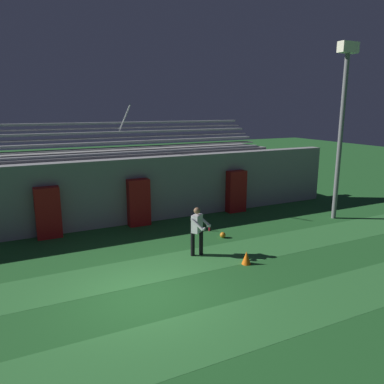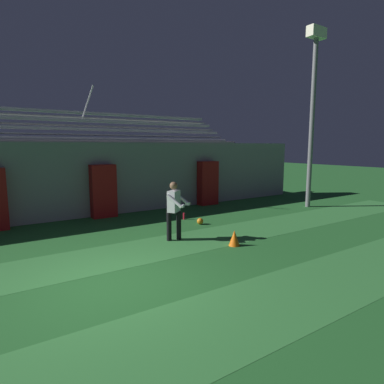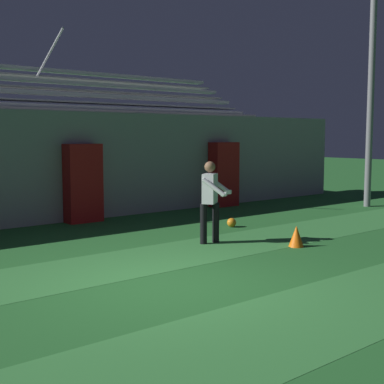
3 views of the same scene
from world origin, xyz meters
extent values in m
plane|color=#236028|center=(0.00, 0.00, 0.00)|extent=(80.00, 80.00, 0.00)
cube|color=#337A38|center=(0.00, -2.23, 0.00)|extent=(28.00, 1.88, 0.01)
cube|color=#337A38|center=(0.00, 1.53, 0.00)|extent=(28.00, 1.88, 0.01)
cube|color=gray|center=(0.00, 6.50, 1.40)|extent=(24.00, 0.60, 2.80)
cube|color=maroon|center=(1.79, 5.95, 0.99)|extent=(0.92, 0.44, 1.98)
cube|color=maroon|center=(6.62, 5.95, 0.99)|extent=(0.92, 0.44, 1.98)
cube|color=gray|center=(0.00, 8.50, 1.45)|extent=(18.00, 3.20, 2.90)
cube|color=#B7B7BC|center=(0.00, 7.25, 2.95)|extent=(17.10, 0.36, 0.10)
cube|color=gray|center=(0.00, 7.05, 2.72)|extent=(17.10, 0.60, 0.04)
cube|color=#B7B7BC|center=(0.00, 7.95, 3.35)|extent=(17.10, 0.36, 0.10)
cube|color=gray|center=(0.00, 7.75, 3.12)|extent=(17.10, 0.60, 0.04)
cube|color=#B7B7BC|center=(0.00, 8.65, 3.75)|extent=(17.10, 0.36, 0.10)
cube|color=gray|center=(0.00, 8.45, 3.52)|extent=(17.10, 0.60, 0.04)
cube|color=#B7B7BC|center=(0.00, 9.35, 4.15)|extent=(17.10, 0.36, 0.10)
cube|color=gray|center=(0.00, 9.15, 3.92)|extent=(17.10, 0.60, 0.04)
cylinder|color=#B7B7BC|center=(1.92, 8.05, 4.40)|extent=(0.06, 1.93, 1.25)
cylinder|color=slate|center=(10.01, 3.08, 3.54)|extent=(0.20, 0.20, 7.07)
cube|color=#F2EDCC|center=(10.01, 3.08, 7.29)|extent=(0.90, 0.36, 0.44)
cylinder|color=black|center=(2.64, 1.89, 0.41)|extent=(0.19, 0.19, 0.82)
cylinder|color=black|center=(2.35, 1.93, 0.41)|extent=(0.19, 0.19, 0.82)
cube|color=silver|center=(2.49, 1.91, 1.12)|extent=(0.45, 0.41, 0.60)
sphere|color=brown|center=(2.49, 1.91, 1.56)|extent=(0.22, 0.22, 0.22)
cylinder|color=silver|center=(2.77, 1.93, 1.17)|extent=(0.34, 0.45, 0.37)
cylinder|color=silver|center=(2.38, 1.66, 1.17)|extent=(0.34, 0.45, 0.37)
cube|color=silver|center=(2.85, 1.74, 1.04)|extent=(0.15, 0.15, 0.08)
cube|color=silver|center=(2.52, 1.52, 1.04)|extent=(0.15, 0.15, 0.08)
sphere|color=orange|center=(4.17, 3.01, 0.11)|extent=(0.22, 0.22, 0.22)
cone|color=orange|center=(3.58, 0.56, 0.21)|extent=(0.30, 0.30, 0.42)
cylinder|color=red|center=(4.10, 3.95, 0.12)|extent=(0.07, 0.07, 0.24)
camera|label=1|loc=(-2.87, -8.70, 4.89)|focal=35.00mm
camera|label=2|loc=(-1.94, -5.79, 2.65)|focal=30.00mm
camera|label=3|loc=(-4.60, -6.15, 2.19)|focal=50.00mm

